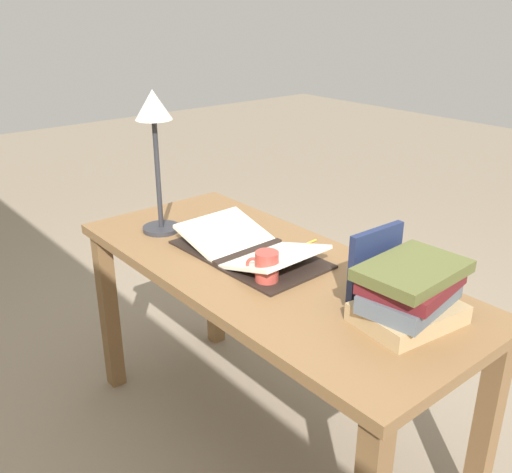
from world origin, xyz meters
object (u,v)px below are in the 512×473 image
(book_standing_upright, at_px, (375,265))
(pencil, at_px, (301,246))
(open_book, at_px, (249,249))
(reading_lamp, at_px, (155,128))
(coffee_mug, at_px, (266,267))
(book_stack_tall, at_px, (410,294))

(book_standing_upright, height_order, pencil, book_standing_upright)
(open_book, bearing_deg, pencil, -110.85)
(open_book, relative_size, pencil, 3.40)
(pencil, bearing_deg, reading_lamp, 33.52)
(coffee_mug, xyz_separation_m, pencil, (0.13, -0.27, -0.05))
(reading_lamp, xyz_separation_m, coffee_mug, (-0.57, -0.02, -0.33))
(open_book, xyz_separation_m, coffee_mug, (-0.19, 0.09, 0.03))
(book_stack_tall, distance_m, book_standing_upright, 0.15)
(book_standing_upright, xyz_separation_m, coffee_mug, (0.27, 0.17, -0.06))
(open_book, height_order, book_standing_upright, book_standing_upright)
(reading_lamp, bearing_deg, pencil, -146.48)
(open_book, distance_m, book_stack_tall, 0.60)
(pencil, bearing_deg, open_book, 71.04)
(open_book, bearing_deg, coffee_mug, 153.51)
(book_stack_tall, relative_size, reading_lamp, 0.57)
(open_book, relative_size, reading_lamp, 1.05)
(book_standing_upright, xyz_separation_m, reading_lamp, (0.84, 0.19, 0.27))
(book_stack_tall, relative_size, coffee_mug, 2.92)
(open_book, height_order, reading_lamp, reading_lamp)
(book_stack_tall, relative_size, book_standing_upright, 1.35)
(open_book, bearing_deg, book_standing_upright, -171.92)
(book_stack_tall, distance_m, pencil, 0.56)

